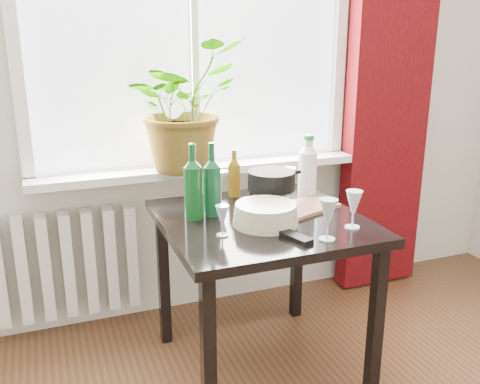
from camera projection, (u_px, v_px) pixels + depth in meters
name	position (u px, v px, depth m)	size (l,w,h in m)	color
window	(192.00, 12.00, 2.62)	(1.72, 0.08, 1.62)	white
windowsill	(199.00, 168.00, 2.79)	(1.72, 0.20, 0.04)	silver
curtain	(390.00, 71.00, 3.00)	(0.50, 0.12, 2.56)	#3B0508
radiator	(57.00, 266.00, 2.69)	(0.80, 0.10, 0.55)	silver
table	(262.00, 237.00, 2.34)	(0.85, 0.85, 0.74)	black
potted_plant	(183.00, 106.00, 2.61)	(0.57, 0.50, 0.64)	#2C7F21
wine_bottle_left	(193.00, 181.00, 2.25)	(0.08, 0.08, 0.33)	#0C3F16
wine_bottle_right	(212.00, 179.00, 2.30)	(0.08, 0.08, 0.33)	#0B3A1D
bottle_amber	(234.00, 173.00, 2.58)	(0.06, 0.06, 0.23)	brown
cleaning_bottle	(308.00, 165.00, 2.56)	(0.09, 0.09, 0.31)	white
wineglass_front_right	(328.00, 219.00, 2.04)	(0.07, 0.07, 0.17)	#B4B9C1
wineglass_far_right	(353.00, 209.00, 2.17)	(0.07, 0.07, 0.16)	silver
wineglass_back_center	(288.00, 185.00, 2.49)	(0.07, 0.07, 0.17)	silver
wineglass_back_left	(221.00, 187.00, 2.47)	(0.07, 0.07, 0.16)	#B1B8BF
wineglass_front_left	(222.00, 221.00, 2.09)	(0.05, 0.05, 0.13)	#B1B6BE
plate_stack	(266.00, 215.00, 2.22)	(0.27, 0.27, 0.09)	beige
fondue_pot	(271.00, 189.00, 2.43)	(0.25, 0.21, 0.17)	black
tv_remote	(293.00, 236.00, 2.08)	(0.05, 0.18, 0.02)	black
cutting_board	(305.00, 207.00, 2.42)	(0.29, 0.19, 0.02)	#9B6246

